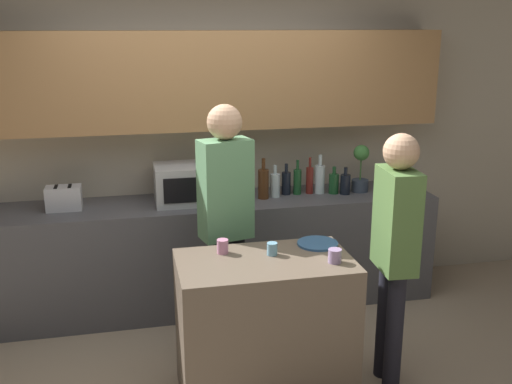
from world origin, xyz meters
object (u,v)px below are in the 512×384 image
(bottle_1, at_px, (275,185))
(toaster, at_px, (64,198))
(cup_2, at_px, (335,256))
(microwave, at_px, (188,184))
(potted_plant, at_px, (361,168))
(cup_0, at_px, (223,246))
(plate_on_island, at_px, (318,243))
(bottle_7, at_px, (345,184))
(bottle_0, at_px, (263,183))
(person_left, at_px, (226,209))
(cup_1, at_px, (272,249))
(bottle_3, at_px, (297,181))
(bottle_4, at_px, (310,180))
(person_center, at_px, (395,241))
(bottle_6, at_px, (334,183))
(bottle_5, at_px, (320,179))
(bottle_2, at_px, (286,183))

(bottle_1, bearing_deg, toaster, 179.70)
(toaster, distance_m, cup_2, 2.18)
(microwave, bearing_deg, potted_plant, 0.06)
(cup_0, bearing_deg, plate_on_island, 1.25)
(toaster, distance_m, bottle_7, 2.23)
(bottle_0, xyz_separation_m, person_left, (-0.43, -0.72, 0.04))
(cup_0, relative_size, cup_1, 1.13)
(bottle_3, xyz_separation_m, person_left, (-0.73, -0.78, 0.05))
(bottle_4, height_order, person_center, person_center)
(person_left, bearing_deg, cup_0, 63.75)
(bottle_1, bearing_deg, bottle_7, -4.44)
(microwave, distance_m, cup_0, 1.16)
(bottle_4, xyz_separation_m, person_left, (-0.83, -0.78, 0.05))
(toaster, height_order, cup_1, toaster)
(microwave, height_order, bottle_6, microwave)
(bottle_0, distance_m, person_left, 0.84)
(toaster, distance_m, bottle_3, 1.84)
(bottle_3, bearing_deg, potted_plant, -3.11)
(bottle_7, bearing_deg, bottle_0, 178.17)
(bottle_0, relative_size, bottle_6, 1.45)
(bottle_7, bearing_deg, bottle_5, 158.65)
(bottle_7, bearing_deg, bottle_1, 175.56)
(bottle_0, bearing_deg, plate_on_island, -85.08)
(bottle_0, relative_size, bottle_1, 1.25)
(bottle_7, distance_m, cup_2, 1.51)
(bottle_4, distance_m, bottle_5, 0.08)
(bottle_3, bearing_deg, bottle_6, -8.00)
(cup_0, relative_size, person_left, 0.05)
(bottle_6, bearing_deg, bottle_4, 167.26)
(cup_1, bearing_deg, bottle_5, 60.48)
(bottle_4, height_order, plate_on_island, bottle_4)
(plate_on_island, bearing_deg, cup_2, -88.79)
(bottle_6, distance_m, cup_2, 1.51)
(bottle_2, xyz_separation_m, person_left, (-0.64, -0.80, 0.06))
(bottle_2, bearing_deg, bottle_7, -11.78)
(cup_0, bearing_deg, bottle_6, 45.60)
(bottle_7, distance_m, person_left, 1.32)
(microwave, xyz_separation_m, bottle_1, (0.70, -0.01, -0.05))
(bottle_1, height_order, bottle_2, bottle_1)
(bottle_6, distance_m, person_left, 1.27)
(bottle_1, distance_m, cup_2, 1.43)
(potted_plant, bearing_deg, plate_on_island, -123.04)
(plate_on_island, relative_size, person_center, 0.16)
(bottle_0, distance_m, bottle_2, 0.23)
(bottle_2, xyz_separation_m, bottle_4, (0.20, -0.01, 0.02))
(bottle_0, xyz_separation_m, cup_2, (0.10, -1.41, -0.08))
(toaster, height_order, person_center, person_center)
(microwave, distance_m, bottle_3, 0.90)
(bottle_4, bearing_deg, bottle_3, -179.02)
(bottle_4, xyz_separation_m, cup_0, (-0.92, -1.19, -0.07))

